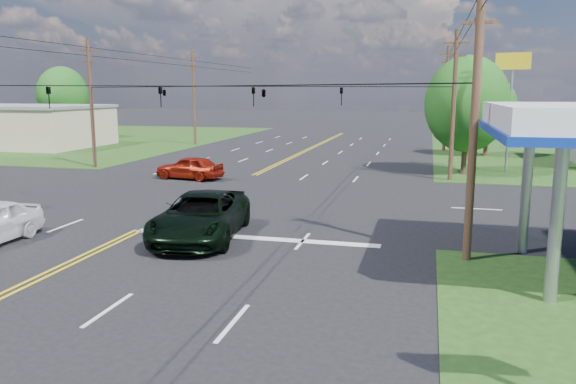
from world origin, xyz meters
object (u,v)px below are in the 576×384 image
(pole_right_far, at_px, (446,97))
(tree_right_b, at_px, (488,109))
(pole_se, at_px, (475,117))
(pole_left_far, at_px, (194,96))
(pole_ne, at_px, (454,104))
(retail_nw, at_px, (21,127))
(pickup_dkgreen, at_px, (201,216))
(tree_right_a, at_px, (467,104))
(pole_nw, at_px, (91,102))
(suv_black, at_px, (201,219))
(tree_far_l, at_px, (62,96))

(pole_right_far, relative_size, tree_right_b, 1.41)
(pole_se, relative_size, pole_left_far, 0.95)
(pole_se, height_order, pole_ne, same)
(pole_se, xyz_separation_m, tree_right_b, (3.50, 33.00, -0.70))
(retail_nw, distance_m, pole_left_far, 18.30)
(pole_left_far, bearing_deg, pickup_dkgreen, -66.33)
(pole_se, relative_size, pole_right_far, 0.95)
(pole_left_far, distance_m, tree_right_a, 31.39)
(pole_nw, xyz_separation_m, pole_right_far, (26.00, 19.00, 0.25))
(pole_left_far, bearing_deg, tree_right_a, -30.65)
(pole_se, relative_size, pole_ne, 1.00)
(pole_se, distance_m, pole_ne, 18.00)
(pole_left_far, distance_m, suv_black, 40.09)
(tree_far_l, bearing_deg, pickup_dkgreen, -49.17)
(pole_ne, relative_size, suv_black, 1.79)
(tree_far_l, relative_size, suv_black, 1.65)
(pole_nw, height_order, suv_black, pole_nw)
(pole_se, relative_size, pole_nw, 1.00)
(tree_right_a, relative_size, pickup_dkgreen, 1.27)
(pole_nw, bearing_deg, pole_left_far, 90.00)
(retail_nw, relative_size, suv_black, 3.02)
(pole_se, relative_size, tree_right_b, 1.34)
(retail_nw, distance_m, tree_far_l, 10.69)
(retail_nw, height_order, tree_right_b, tree_right_b)
(pole_nw, bearing_deg, retail_nw, 142.59)
(pole_right_far, xyz_separation_m, tree_right_a, (1.00, -16.00, -0.30))
(pole_left_far, bearing_deg, pole_right_far, 0.00)
(pole_ne, height_order, tree_far_l, pole_ne)
(pole_ne, height_order, pickup_dkgreen, pole_ne)
(tree_right_b, bearing_deg, tree_right_a, -101.77)
(retail_nw, height_order, suv_black, retail_nw)
(tree_right_b, distance_m, tree_far_l, 49.17)
(tree_right_a, bearing_deg, tree_far_l, 156.50)
(pole_right_far, height_order, tree_far_l, pole_right_far)
(pole_se, distance_m, tree_right_b, 33.19)
(pole_left_far, relative_size, tree_right_b, 1.41)
(suv_black, bearing_deg, tree_right_b, 68.47)
(retail_nw, height_order, pole_left_far, pole_left_far)
(tree_right_a, bearing_deg, pickup_dkgreen, -118.22)
(pickup_dkgreen, bearing_deg, pole_ne, 52.62)
(pole_right_far, bearing_deg, tree_far_l, 174.92)
(pole_right_far, height_order, tree_right_b, pole_right_far)
(pole_right_far, xyz_separation_m, pickup_dkgreen, (-10.00, -36.50, -4.27))
(pole_nw, bearing_deg, tree_right_a, 6.34)
(pole_se, xyz_separation_m, tree_right_a, (1.00, 21.00, -0.05))
(pole_left_far, height_order, tree_right_b, pole_left_far)
(pole_right_far, distance_m, pickup_dkgreen, 38.09)
(tree_right_a, distance_m, pickup_dkgreen, 23.60)
(tree_far_l, bearing_deg, retail_nw, -78.69)
(pole_nw, bearing_deg, pole_right_far, 36.16)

